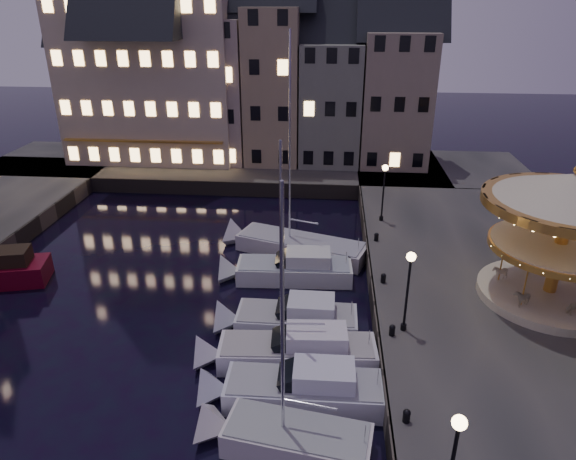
# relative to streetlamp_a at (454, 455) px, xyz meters

# --- Properties ---
(ground) EXTENTS (160.00, 160.00, 0.00)m
(ground) POSITION_rel_streetlamp_a_xyz_m (-7.20, 9.00, -4.02)
(ground) COLOR black
(ground) RESTS_ON ground
(quay_east) EXTENTS (16.00, 56.00, 1.30)m
(quay_east) POSITION_rel_streetlamp_a_xyz_m (6.80, 15.00, -3.37)
(quay_east) COLOR #474442
(quay_east) RESTS_ON ground
(quay_north) EXTENTS (44.00, 12.00, 1.30)m
(quay_north) POSITION_rel_streetlamp_a_xyz_m (-15.20, 37.00, -3.37)
(quay_north) COLOR #474442
(quay_north) RESTS_ON ground
(quaywall_e) EXTENTS (0.15, 44.00, 1.30)m
(quaywall_e) POSITION_rel_streetlamp_a_xyz_m (-1.20, 15.00, -3.37)
(quaywall_e) COLOR #47423A
(quaywall_e) RESTS_ON ground
(quaywall_n) EXTENTS (48.00, 0.15, 1.30)m
(quaywall_n) POSITION_rel_streetlamp_a_xyz_m (-13.20, 31.00, -3.37)
(quaywall_n) COLOR #47423A
(quaywall_n) RESTS_ON ground
(streetlamp_a) EXTENTS (0.44, 0.44, 4.17)m
(streetlamp_a) POSITION_rel_streetlamp_a_xyz_m (0.00, 0.00, 0.00)
(streetlamp_a) COLOR black
(streetlamp_a) RESTS_ON quay_east
(streetlamp_b) EXTENTS (0.44, 0.44, 4.17)m
(streetlamp_b) POSITION_rel_streetlamp_a_xyz_m (0.00, 10.00, 0.00)
(streetlamp_b) COLOR black
(streetlamp_b) RESTS_ON quay_east
(streetlamp_c) EXTENTS (0.44, 0.44, 4.17)m
(streetlamp_c) POSITION_rel_streetlamp_a_xyz_m (0.00, 23.50, 0.00)
(streetlamp_c) COLOR black
(streetlamp_c) RESTS_ON quay_east
(bollard_a) EXTENTS (0.30, 0.30, 0.57)m
(bollard_a) POSITION_rel_streetlamp_a_xyz_m (-0.60, 4.00, -2.41)
(bollard_a) COLOR black
(bollard_a) RESTS_ON quay_east
(bollard_b) EXTENTS (0.30, 0.30, 0.57)m
(bollard_b) POSITION_rel_streetlamp_a_xyz_m (-0.60, 9.50, -2.41)
(bollard_b) COLOR black
(bollard_b) RESTS_ON quay_east
(bollard_c) EXTENTS (0.30, 0.30, 0.57)m
(bollard_c) POSITION_rel_streetlamp_a_xyz_m (-0.60, 14.50, -2.41)
(bollard_c) COLOR black
(bollard_c) RESTS_ON quay_east
(bollard_d) EXTENTS (0.30, 0.30, 0.57)m
(bollard_d) POSITION_rel_streetlamp_a_xyz_m (-0.60, 20.00, -2.41)
(bollard_d) COLOR black
(bollard_d) RESTS_ON quay_east
(townhouse_na) EXTENTS (5.50, 8.00, 12.80)m
(townhouse_na) POSITION_rel_streetlamp_a_xyz_m (-26.70, 39.00, 3.76)
(townhouse_na) COLOR gray
(townhouse_na) RESTS_ON quay_north
(townhouse_nb) EXTENTS (6.16, 8.00, 13.80)m
(townhouse_nb) POSITION_rel_streetlamp_a_xyz_m (-21.25, 39.00, 4.26)
(townhouse_nb) COLOR gray
(townhouse_nb) RESTS_ON quay_north
(townhouse_nc) EXTENTS (6.82, 8.00, 14.80)m
(townhouse_nc) POSITION_rel_streetlamp_a_xyz_m (-15.20, 39.00, 4.76)
(townhouse_nc) COLOR #A9988A
(townhouse_nc) RESTS_ON quay_north
(townhouse_nd) EXTENTS (5.50, 8.00, 15.80)m
(townhouse_nd) POSITION_rel_streetlamp_a_xyz_m (-9.45, 39.00, 5.26)
(townhouse_nd) COLOR #9C886A
(townhouse_nd) RESTS_ON quay_north
(townhouse_ne) EXTENTS (6.16, 8.00, 12.80)m
(townhouse_ne) POSITION_rel_streetlamp_a_xyz_m (-4.00, 39.00, 3.76)
(townhouse_ne) COLOR slate
(townhouse_ne) RESTS_ON quay_north
(townhouse_nf) EXTENTS (6.82, 8.00, 13.80)m
(townhouse_nf) POSITION_rel_streetlamp_a_xyz_m (2.05, 39.00, 4.26)
(townhouse_nf) COLOR gray
(townhouse_nf) RESTS_ON quay_north
(hotel_corner) EXTENTS (17.60, 9.00, 16.80)m
(hotel_corner) POSITION_rel_streetlamp_a_xyz_m (-21.20, 39.00, 5.76)
(hotel_corner) COLOR beige
(hotel_corner) RESTS_ON quay_north
(motorboat_a) EXTENTS (6.71, 3.10, 11.04)m
(motorboat_a) POSITION_rel_streetlamp_a_xyz_m (-5.24, 3.51, -3.48)
(motorboat_a) COLOR silver
(motorboat_a) RESTS_ON ground
(motorboat_b) EXTENTS (7.82, 2.34, 2.15)m
(motorboat_b) POSITION_rel_streetlamp_a_xyz_m (-4.97, 6.08, -3.38)
(motorboat_b) COLOR silver
(motorboat_b) RESTS_ON ground
(motorboat_c) EXTENTS (8.50, 2.67, 11.26)m
(motorboat_c) POSITION_rel_streetlamp_a_xyz_m (-5.44, 8.63, -3.34)
(motorboat_c) COLOR silver
(motorboat_c) RESTS_ON ground
(motorboat_d) EXTENTS (7.27, 2.43, 2.15)m
(motorboat_d) POSITION_rel_streetlamp_a_xyz_m (-5.67, 11.29, -3.38)
(motorboat_d) COLOR silver
(motorboat_d) RESTS_ON ground
(motorboat_e) EXTENTS (8.10, 2.66, 2.15)m
(motorboat_e) POSITION_rel_streetlamp_a_xyz_m (-6.19, 16.68, -3.37)
(motorboat_e) COLOR silver
(motorboat_e) RESTS_ON ground
(motorboat_f) EXTENTS (9.77, 5.49, 13.14)m
(motorboat_f) POSITION_rel_streetlamp_a_xyz_m (-6.11, 20.38, -3.49)
(motorboat_f) COLOR silver
(motorboat_f) RESTS_ON ground
(carousel) EXTENTS (8.40, 8.40, 7.35)m
(carousel) POSITION_rel_streetlamp_a_xyz_m (8.07, 13.62, 2.12)
(carousel) COLOR beige
(carousel) RESTS_ON quay_east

